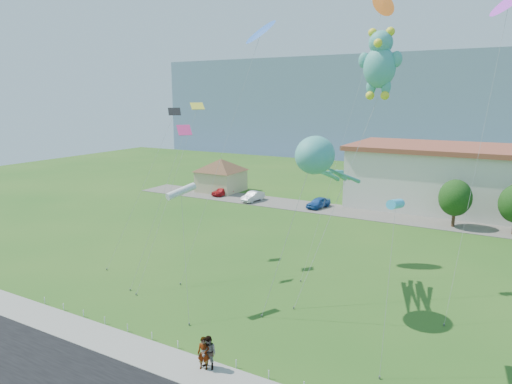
{
  "coord_description": "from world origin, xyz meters",
  "views": [
    {
      "loc": [
        14.84,
        -20.23,
        14.44
      ],
      "look_at": [
        -0.97,
        8.0,
        7.67
      ],
      "focal_mm": 32.0,
      "sensor_mm": 36.0,
      "label": 1
    }
  ],
  "objects_px": {
    "pavilion": "(221,172)",
    "pedestrian_right": "(209,353)",
    "teddy_bear_kite": "(380,62)",
    "pedestrian_left": "(204,353)",
    "parked_car_blue": "(318,203)",
    "parked_car_red": "(223,191)",
    "parked_car_silver": "(253,196)",
    "octopus_kite": "(321,163)"
  },
  "relations": [
    {
      "from": "pavilion",
      "to": "pedestrian_right",
      "type": "xyz_separation_m",
      "value": [
        25.85,
        -40.21,
        -1.99
      ]
    },
    {
      "from": "pavilion",
      "to": "teddy_bear_kite",
      "type": "relative_size",
      "value": 0.48
    },
    {
      "from": "pedestrian_right",
      "to": "teddy_bear_kite",
      "type": "bearing_deg",
      "value": 81.3
    },
    {
      "from": "pedestrian_left",
      "to": "parked_car_blue",
      "type": "height_order",
      "value": "pedestrian_left"
    },
    {
      "from": "parked_car_red",
      "to": "teddy_bear_kite",
      "type": "distance_m",
      "value": 38.32
    },
    {
      "from": "pedestrian_right",
      "to": "teddy_bear_kite",
      "type": "distance_m",
      "value": 23.42
    },
    {
      "from": "parked_car_silver",
      "to": "octopus_kite",
      "type": "bearing_deg",
      "value": -46.9
    },
    {
      "from": "pedestrian_right",
      "to": "pedestrian_left",
      "type": "bearing_deg",
      "value": -147.77
    },
    {
      "from": "pedestrian_right",
      "to": "pavilion",
      "type": "bearing_deg",
      "value": 127.36
    },
    {
      "from": "pedestrian_right",
      "to": "octopus_kite",
      "type": "height_order",
      "value": "octopus_kite"
    },
    {
      "from": "pedestrian_left",
      "to": "octopus_kite",
      "type": "relative_size",
      "value": 0.15
    },
    {
      "from": "parked_car_red",
      "to": "octopus_kite",
      "type": "height_order",
      "value": "octopus_kite"
    },
    {
      "from": "parked_car_silver",
      "to": "pavilion",
      "type": "bearing_deg",
      "value": 159.21
    },
    {
      "from": "parked_car_blue",
      "to": "pavilion",
      "type": "bearing_deg",
      "value": -176.57
    },
    {
      "from": "octopus_kite",
      "to": "teddy_bear_kite",
      "type": "xyz_separation_m",
      "value": [
        2.15,
        5.78,
        6.91
      ]
    },
    {
      "from": "parked_car_red",
      "to": "pedestrian_left",
      "type": "bearing_deg",
      "value": -46.86
    },
    {
      "from": "pavilion",
      "to": "parked_car_red",
      "type": "xyz_separation_m",
      "value": [
        2.02,
        -2.68,
        -2.32
      ]
    },
    {
      "from": "parked_car_silver",
      "to": "parked_car_blue",
      "type": "xyz_separation_m",
      "value": [
        9.5,
        0.84,
        0.01
      ]
    },
    {
      "from": "parked_car_red",
      "to": "teddy_bear_kite",
      "type": "bearing_deg",
      "value": -25.72
    },
    {
      "from": "pavilion",
      "to": "parked_car_red",
      "type": "relative_size",
      "value": 2.45
    },
    {
      "from": "pavilion",
      "to": "pedestrian_left",
      "type": "height_order",
      "value": "pavilion"
    },
    {
      "from": "pedestrian_left",
      "to": "parked_car_silver",
      "type": "bearing_deg",
      "value": 96.49
    },
    {
      "from": "pavilion",
      "to": "parked_car_silver",
      "type": "distance_m",
      "value": 9.05
    },
    {
      "from": "pavilion",
      "to": "teddy_bear_kite",
      "type": "height_order",
      "value": "teddy_bear_kite"
    },
    {
      "from": "pedestrian_left",
      "to": "parked_car_silver",
      "type": "height_order",
      "value": "pedestrian_left"
    },
    {
      "from": "pedestrian_right",
      "to": "parked_car_blue",
      "type": "bearing_deg",
      "value": 107.46
    },
    {
      "from": "pedestrian_left",
      "to": "parked_car_blue",
      "type": "xyz_separation_m",
      "value": [
        -8.23,
        37.34,
        -0.27
      ]
    },
    {
      "from": "parked_car_red",
      "to": "parked_car_silver",
      "type": "relative_size",
      "value": 0.91
    },
    {
      "from": "pedestrian_right",
      "to": "parked_car_blue",
      "type": "relative_size",
      "value": 0.47
    },
    {
      "from": "pavilion",
      "to": "parked_car_red",
      "type": "distance_m",
      "value": 4.08
    },
    {
      "from": "pedestrian_right",
      "to": "parked_car_red",
      "type": "relative_size",
      "value": 0.5
    },
    {
      "from": "pavilion",
      "to": "parked_car_blue",
      "type": "relative_size",
      "value": 2.3
    },
    {
      "from": "parked_car_red",
      "to": "parked_car_blue",
      "type": "xyz_separation_m",
      "value": [
        15.35,
        -0.32,
        0.04
      ]
    },
    {
      "from": "parked_car_silver",
      "to": "parked_car_blue",
      "type": "bearing_deg",
      "value": 10.25
    },
    {
      "from": "pedestrian_right",
      "to": "parked_car_red",
      "type": "height_order",
      "value": "pedestrian_right"
    },
    {
      "from": "pavilion",
      "to": "pedestrian_left",
      "type": "relative_size",
      "value": 5.07
    },
    {
      "from": "parked_car_silver",
      "to": "teddy_bear_kite",
      "type": "distance_m",
      "value": 33.61
    },
    {
      "from": "parked_car_red",
      "to": "parked_car_silver",
      "type": "distance_m",
      "value": 5.96
    },
    {
      "from": "pedestrian_left",
      "to": "parked_car_red",
      "type": "bearing_deg",
      "value": 102.63
    },
    {
      "from": "pedestrian_left",
      "to": "pedestrian_right",
      "type": "distance_m",
      "value": 0.28
    },
    {
      "from": "pedestrian_left",
      "to": "parked_car_red",
      "type": "relative_size",
      "value": 0.48
    },
    {
      "from": "parked_car_red",
      "to": "parked_car_silver",
      "type": "bearing_deg",
      "value": -0.12
    }
  ]
}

